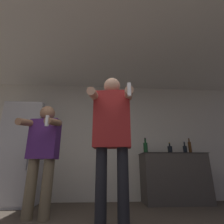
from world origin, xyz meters
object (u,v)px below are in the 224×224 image
Objects in this scene: bottle_green_wine at (185,149)px; bottle_clear_vodka at (170,149)px; person_man_side at (43,150)px; person_woman_foreground at (112,132)px; refrigerator at (23,152)px; bottle_red_label at (146,147)px; bottle_tall_gin at (190,147)px.

bottle_clear_vodka is at bearing -180.00° from bottle_green_wine.
person_man_side is at bearing -158.99° from bottle_green_wine.
person_man_side reaches higher than bottle_green_wine.
person_woman_foreground reaches higher than person_man_side.
refrigerator is 5.78× the size of bottle_red_label.
bottle_tall_gin reaches higher than bottle_clear_vodka.
person_woman_foreground is at bearing -133.84° from bottle_green_wine.
person_woman_foreground is (1.64, -1.68, 0.08)m from refrigerator.
bottle_tall_gin is 0.22× the size of person_man_side.
bottle_tall_gin is at bearing 0.00° from bottle_clear_vodka.
person_man_side is (-0.96, 0.72, -0.13)m from person_woman_foreground.
bottle_green_wine reaches higher than bottle_clear_vodka.
person_man_side reaches higher than bottle_tall_gin.
bottle_clear_vodka is 2.18m from person_woman_foreground.
bottle_clear_vodka is 0.52m from bottle_red_label.
bottle_tall_gin is at bearing 0.00° from bottle_red_label.
person_man_side is (-2.73, -1.01, -0.18)m from bottle_tall_gin.
bottle_red_label is (-0.96, 0.00, -0.01)m from bottle_tall_gin.
refrigerator is at bearing -179.05° from bottle_clear_vodka.
person_woman_foreground is (-0.82, -1.73, -0.04)m from bottle_red_label.
person_man_side is at bearing -150.45° from bottle_red_label.
bottle_red_label reaches higher than bottle_green_wine.
bottle_clear_vodka is 2.51m from person_man_side.
bottle_tall_gin is 0.96m from bottle_red_label.
refrigerator is 1.20× the size of person_man_side.
bottle_clear_vodka is 0.14× the size of person_woman_foreground.
bottle_green_wine is 2.40m from person_woman_foreground.
bottle_red_label is at bearing 180.00° from bottle_clear_vodka.
bottle_clear_vodka is at bearing 52.36° from person_woman_foreground.
bottle_clear_vodka is (2.97, 0.05, 0.08)m from refrigerator.
refrigerator is 7.94× the size of bottle_clear_vodka.
person_man_side is (-2.29, -1.01, -0.13)m from bottle_clear_vodka.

